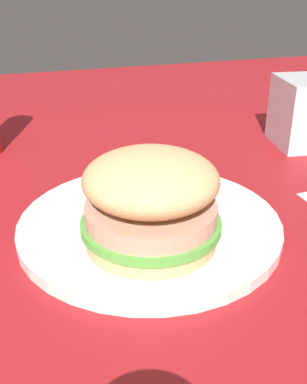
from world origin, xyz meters
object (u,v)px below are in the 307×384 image
fries_pile (132,185)px  napkin_dispenser (299,113)px  plate (154,224)px  sandwich (151,200)px

fries_pile → napkin_dispenser: napkin_dispenser is taller
plate → sandwich: 0.06m
plate → fries_pile: (-0.00, 0.07, 0.01)m
plate → sandwich: sandwich is taller
plate → napkin_dispenser: 0.32m
plate → napkin_dispenser: size_ratio=2.71×
plate → sandwich: (-0.01, -0.04, 0.05)m
sandwich → napkin_dispenser: 0.35m
plate → fries_pile: 0.07m
plate → napkin_dispenser: (0.27, 0.17, 0.04)m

